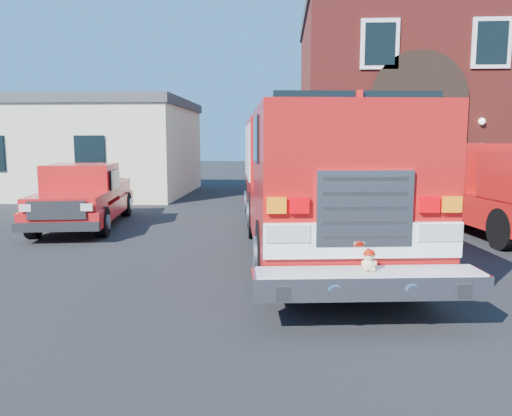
# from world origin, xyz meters

# --- Properties ---
(ground) EXTENTS (100.00, 100.00, 0.00)m
(ground) POSITION_xyz_m (0.00, 0.00, 0.00)
(ground) COLOR black
(ground) RESTS_ON ground
(parking_stripe_mid) EXTENTS (0.12, 3.00, 0.01)m
(parking_stripe_mid) POSITION_xyz_m (6.50, 4.00, 0.00)
(parking_stripe_mid) COLOR yellow
(parking_stripe_mid) RESTS_ON ground
(parking_stripe_far) EXTENTS (0.12, 3.00, 0.01)m
(parking_stripe_far) POSITION_xyz_m (6.50, 7.00, 0.00)
(parking_stripe_far) COLOR yellow
(parking_stripe_far) RESTS_ON ground
(fire_station) EXTENTS (15.20, 10.20, 8.45)m
(fire_station) POSITION_xyz_m (8.99, 13.98, 4.25)
(fire_station) COLOR maroon
(fire_station) RESTS_ON ground
(side_building) EXTENTS (10.20, 8.20, 4.35)m
(side_building) POSITION_xyz_m (-9.00, 13.00, 2.20)
(side_building) COLOR beige
(side_building) RESTS_ON ground
(fire_engine) EXTENTS (3.91, 10.76, 3.24)m
(fire_engine) POSITION_xyz_m (1.11, 1.62, 1.68)
(fire_engine) COLOR black
(fire_engine) RESTS_ON ground
(pickup_truck) EXTENTS (2.79, 5.83, 1.83)m
(pickup_truck) POSITION_xyz_m (-5.33, 4.15, 0.87)
(pickup_truck) COLOR black
(pickup_truck) RESTS_ON ground
(secondary_truck) EXTENTS (3.34, 7.73, 2.43)m
(secondary_truck) POSITION_xyz_m (6.16, 4.11, 1.32)
(secondary_truck) COLOR black
(secondary_truck) RESTS_ON ground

